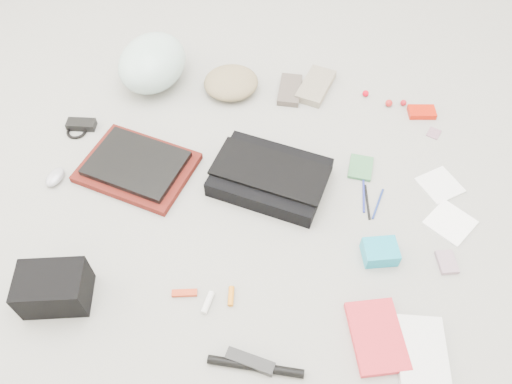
# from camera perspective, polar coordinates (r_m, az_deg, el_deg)

# --- Properties ---
(ground_plane) EXTENTS (4.00, 4.00, 0.00)m
(ground_plane) POSITION_cam_1_polar(r_m,az_deg,el_deg) (1.75, -0.00, -0.98)
(ground_plane) COLOR gray
(messenger_bag) EXTENTS (0.44, 0.36, 0.06)m
(messenger_bag) POSITION_cam_1_polar(r_m,az_deg,el_deg) (1.77, 1.61, 1.70)
(messenger_bag) COLOR black
(messenger_bag) RESTS_ON ground_plane
(bag_flap) EXTENTS (0.43, 0.27, 0.01)m
(bag_flap) POSITION_cam_1_polar(r_m,az_deg,el_deg) (1.74, 1.64, 2.47)
(bag_flap) COLOR black
(bag_flap) RESTS_ON messenger_bag
(laptop_sleeve) EXTENTS (0.45, 0.38, 0.03)m
(laptop_sleeve) POSITION_cam_1_polar(r_m,az_deg,el_deg) (1.87, -13.39, 2.73)
(laptop_sleeve) COLOR #53130E
(laptop_sleeve) RESTS_ON ground_plane
(laptop) EXTENTS (0.38, 0.32, 0.02)m
(laptop) POSITION_cam_1_polar(r_m,az_deg,el_deg) (1.85, -13.53, 3.21)
(laptop) COLOR black
(laptop) RESTS_ON laptop_sleeve
(bike_helmet) EXTENTS (0.32, 0.37, 0.20)m
(bike_helmet) POSITION_cam_1_polar(r_m,az_deg,el_deg) (2.15, -11.76, 14.26)
(bike_helmet) COLOR #ACD0C9
(bike_helmet) RESTS_ON ground_plane
(beanie) EXTENTS (0.29, 0.29, 0.08)m
(beanie) POSITION_cam_1_polar(r_m,az_deg,el_deg) (2.11, -2.88, 12.39)
(beanie) COLOR #837251
(beanie) RESTS_ON ground_plane
(mitten_left) EXTENTS (0.09, 0.18, 0.03)m
(mitten_left) POSITION_cam_1_polar(r_m,az_deg,el_deg) (2.12, 3.88, 11.57)
(mitten_left) COLOR #524841
(mitten_left) RESTS_ON ground_plane
(mitten_right) EXTENTS (0.16, 0.24, 0.03)m
(mitten_right) POSITION_cam_1_polar(r_m,az_deg,el_deg) (2.14, 6.84, 11.95)
(mitten_right) COLOR gray
(mitten_right) RESTS_ON ground_plane
(power_brick) EXTENTS (0.11, 0.06, 0.03)m
(power_brick) POSITION_cam_1_polar(r_m,az_deg,el_deg) (2.08, -19.33, 7.30)
(power_brick) COLOR black
(power_brick) RESTS_ON ground_plane
(cable_coil) EXTENTS (0.10, 0.10, 0.01)m
(cable_coil) POSITION_cam_1_polar(r_m,az_deg,el_deg) (2.07, -19.81, 6.54)
(cable_coil) COLOR black
(cable_coil) RESTS_ON ground_plane
(mouse) EXTENTS (0.07, 0.10, 0.03)m
(mouse) POSITION_cam_1_polar(r_m,az_deg,el_deg) (1.93, -21.98, 1.60)
(mouse) COLOR #9697A2
(mouse) RESTS_ON ground_plane
(camera_bag) EXTENTS (0.22, 0.17, 0.13)m
(camera_bag) POSITION_cam_1_polar(r_m,az_deg,el_deg) (1.62, -22.11, -10.16)
(camera_bag) COLOR black
(camera_bag) RESTS_ON ground_plane
(multitool) EXTENTS (0.08, 0.04, 0.01)m
(multitool) POSITION_cam_1_polar(r_m,az_deg,el_deg) (1.58, -8.18, -11.36)
(multitool) COLOR #AC3013
(multitool) RESTS_ON ground_plane
(toiletry_tube_white) EXTENTS (0.03, 0.07, 0.02)m
(toiletry_tube_white) POSITION_cam_1_polar(r_m,az_deg,el_deg) (1.55, -5.54, -12.45)
(toiletry_tube_white) COLOR silver
(toiletry_tube_white) RESTS_ON ground_plane
(toiletry_tube_orange) EXTENTS (0.02, 0.06, 0.02)m
(toiletry_tube_orange) POSITION_cam_1_polar(r_m,az_deg,el_deg) (1.56, -2.88, -11.81)
(toiletry_tube_orange) COLOR orange
(toiletry_tube_orange) RESTS_ON ground_plane
(u_lock) EXTENTS (0.14, 0.06, 0.03)m
(u_lock) POSITION_cam_1_polar(r_m,az_deg,el_deg) (1.48, -0.68, -18.81)
(u_lock) COLOR black
(u_lock) RESTS_ON ground_plane
(bike_pump) EXTENTS (0.27, 0.03, 0.03)m
(bike_pump) POSITION_cam_1_polar(r_m,az_deg,el_deg) (1.47, -0.06, -19.32)
(bike_pump) COLOR black
(bike_pump) RESTS_ON ground_plane
(book_red) EXTENTS (0.19, 0.25, 0.02)m
(book_red) POSITION_cam_1_polar(r_m,az_deg,el_deg) (1.54, 13.64, -15.73)
(book_red) COLOR red
(book_red) RESTS_ON ground_plane
(book_white) EXTENTS (0.15, 0.22, 0.02)m
(book_white) POSITION_cam_1_polar(r_m,az_deg,el_deg) (1.56, 18.40, -16.92)
(book_white) COLOR silver
(book_white) RESTS_ON ground_plane
(notepad) EXTENTS (0.09, 0.12, 0.01)m
(notepad) POSITION_cam_1_polar(r_m,az_deg,el_deg) (1.87, 11.87, 2.75)
(notepad) COLOR #356C40
(notepad) RESTS_ON ground_plane
(pen_blue) EXTENTS (0.01, 0.14, 0.01)m
(pen_blue) POSITION_cam_1_polar(r_m,az_deg,el_deg) (1.80, 12.21, -0.41)
(pen_blue) COLOR navy
(pen_blue) RESTS_ON ground_plane
(pen_black) EXTENTS (0.02, 0.15, 0.01)m
(pen_black) POSITION_cam_1_polar(r_m,az_deg,el_deg) (1.78, 12.61, -1.12)
(pen_black) COLOR black
(pen_black) RESTS_ON ground_plane
(pen_navy) EXTENTS (0.04, 0.13, 0.01)m
(pen_navy) POSITION_cam_1_polar(r_m,az_deg,el_deg) (1.79, 13.76, -1.32)
(pen_navy) COLOR navy
(pen_navy) RESTS_ON ground_plane
(accordion_wallet) EXTENTS (0.12, 0.11, 0.05)m
(accordion_wallet) POSITION_cam_1_polar(r_m,az_deg,el_deg) (1.65, 13.99, -6.66)
(accordion_wallet) COLOR #1493B4
(accordion_wallet) RESTS_ON ground_plane
(card_deck) EXTENTS (0.07, 0.09, 0.02)m
(card_deck) POSITION_cam_1_polar(r_m,az_deg,el_deg) (1.72, 20.97, -7.49)
(card_deck) COLOR gray
(card_deck) RESTS_ON ground_plane
(napkin_top) EXTENTS (0.18, 0.18, 0.01)m
(napkin_top) POSITION_cam_1_polar(r_m,az_deg,el_deg) (1.90, 20.26, 0.74)
(napkin_top) COLOR white
(napkin_top) RESTS_ON ground_plane
(napkin_bottom) EXTENTS (0.19, 0.19, 0.01)m
(napkin_bottom) POSITION_cam_1_polar(r_m,az_deg,el_deg) (1.81, 21.32, -3.27)
(napkin_bottom) COLOR white
(napkin_bottom) RESTS_ON ground_plane
(lollipop_a) EXTENTS (0.03, 0.03, 0.03)m
(lollipop_a) POSITION_cam_1_polar(r_m,az_deg,el_deg) (2.14, 12.42, 10.94)
(lollipop_a) COLOR #C60013
(lollipop_a) RESTS_ON ground_plane
(lollipop_b) EXTENTS (0.04, 0.04, 0.03)m
(lollipop_b) POSITION_cam_1_polar(r_m,az_deg,el_deg) (2.12, 14.95, 9.79)
(lollipop_b) COLOR #A81B1A
(lollipop_b) RESTS_ON ground_plane
(lollipop_c) EXTENTS (0.03, 0.03, 0.02)m
(lollipop_c) POSITION_cam_1_polar(r_m,az_deg,el_deg) (2.14, 16.50, 9.76)
(lollipop_c) COLOR #A7111C
(lollipop_c) RESTS_ON ground_plane
(altoids_tin) EXTENTS (0.11, 0.08, 0.02)m
(altoids_tin) POSITION_cam_1_polar(r_m,az_deg,el_deg) (2.12, 18.42, 8.66)
(altoids_tin) COLOR #B81908
(altoids_tin) RESTS_ON ground_plane
(stamp_sheet) EXTENTS (0.06, 0.07, 0.00)m
(stamp_sheet) POSITION_cam_1_polar(r_m,az_deg,el_deg) (2.07, 19.66, 6.35)
(stamp_sheet) COLOR gray
(stamp_sheet) RESTS_ON ground_plane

